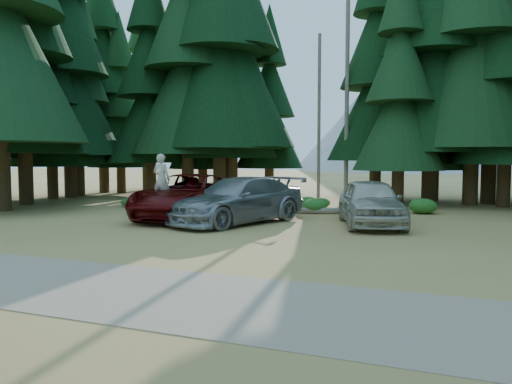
% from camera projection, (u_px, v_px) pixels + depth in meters
% --- Properties ---
extents(ground, '(160.00, 160.00, 0.00)m').
position_uv_depth(ground, '(230.00, 236.00, 15.69)').
color(ground, olive).
rests_on(ground, ground).
extents(gravel_strip, '(26.00, 3.50, 0.01)m').
position_uv_depth(gravel_strip, '(91.00, 286.00, 9.65)').
color(gravel_strip, tan).
rests_on(gravel_strip, ground).
extents(forest_belt_north, '(36.00, 7.00, 22.00)m').
position_uv_depth(forest_belt_north, '(334.00, 199.00, 29.63)').
color(forest_belt_north, black).
rests_on(forest_belt_north, ground).
extents(snag_front, '(0.24, 0.24, 12.00)m').
position_uv_depth(snag_front, '(347.00, 96.00, 28.45)').
color(snag_front, '#72675B').
rests_on(snag_front, ground).
extents(snag_back, '(0.20, 0.20, 10.00)m').
position_uv_depth(snag_back, '(319.00, 116.00, 30.64)').
color(snag_back, '#72675B').
rests_on(snag_back, ground).
extents(mountain_peak, '(48.00, 50.00, 28.00)m').
position_uv_depth(mountain_peak, '(403.00, 105.00, 97.72)').
color(mountain_peak, gray).
rests_on(mountain_peak, ground).
extents(red_pickup, '(3.72, 6.79, 1.80)m').
position_uv_depth(red_pickup, '(188.00, 196.00, 20.40)').
color(red_pickup, '#570708').
rests_on(red_pickup, ground).
extents(silver_minivan_center, '(4.42, 6.44, 1.73)m').
position_uv_depth(silver_minivan_center, '(238.00, 200.00, 18.84)').
color(silver_minivan_center, '#989BA0').
rests_on(silver_minivan_center, ground).
extents(silver_minivan_right, '(3.43, 5.43, 1.72)m').
position_uv_depth(silver_minivan_right, '(370.00, 202.00, 18.17)').
color(silver_minivan_right, beige).
rests_on(silver_minivan_right, ground).
extents(frisbee_player, '(0.73, 0.48, 1.98)m').
position_uv_depth(frisbee_player, '(161.00, 179.00, 19.23)').
color(frisbee_player, beige).
rests_on(frisbee_player, ground).
extents(log_left, '(4.42, 1.01, 0.32)m').
position_uv_depth(log_left, '(248.00, 201.00, 26.77)').
color(log_left, '#72675B').
rests_on(log_left, ground).
extents(log_mid, '(2.86, 1.55, 0.25)m').
position_uv_depth(log_mid, '(289.00, 203.00, 25.94)').
color(log_mid, '#72675B').
rests_on(log_mid, ground).
extents(log_right, '(4.25, 1.54, 0.28)m').
position_uv_depth(log_right, '(322.00, 211.00, 21.87)').
color(log_right, '#72675B').
rests_on(log_right, ground).
extents(shrub_far_left, '(1.03, 1.03, 0.57)m').
position_uv_depth(shrub_far_left, '(212.00, 202.00, 24.61)').
color(shrub_far_left, '#1D5A1B').
rests_on(shrub_far_left, ground).
extents(shrub_left, '(0.87, 0.87, 0.48)m').
position_uv_depth(shrub_left, '(247.00, 201.00, 25.43)').
color(shrub_left, '#1D5A1B').
rests_on(shrub_left, ground).
extents(shrub_center_left, '(1.12, 1.12, 0.62)m').
position_uv_depth(shrub_center_left, '(314.00, 206.00, 22.24)').
color(shrub_center_left, '#1D5A1B').
rests_on(shrub_center_left, ground).
extents(shrub_center_right, '(0.94, 0.94, 0.52)m').
position_uv_depth(shrub_center_right, '(308.00, 202.00, 25.03)').
color(shrub_center_right, '#1D5A1B').
rests_on(shrub_center_right, ground).
extents(shrub_right, '(0.88, 0.88, 0.49)m').
position_uv_depth(shrub_right, '(321.00, 203.00, 24.51)').
color(shrub_right, '#1D5A1B').
rests_on(shrub_right, ground).
extents(shrub_far_right, '(1.22, 1.22, 0.67)m').
position_uv_depth(shrub_far_right, '(423.00, 206.00, 21.97)').
color(shrub_far_right, '#1D5A1B').
rests_on(shrub_far_right, ground).
extents(shrub_edge_west, '(0.84, 0.84, 0.46)m').
position_uv_depth(shrub_edge_west, '(130.00, 202.00, 24.99)').
color(shrub_edge_west, '#1D5A1B').
rests_on(shrub_edge_west, ground).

